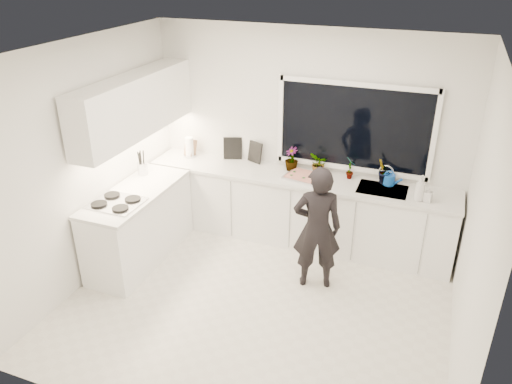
% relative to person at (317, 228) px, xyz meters
% --- Properties ---
extents(floor, '(4.00, 3.50, 0.02)m').
position_rel_person_xyz_m(floor, '(-0.49, -0.59, -0.74)').
color(floor, beige).
rests_on(floor, ground).
extents(wall_back, '(4.00, 0.02, 2.70)m').
position_rel_person_xyz_m(wall_back, '(-0.49, 1.17, 0.62)').
color(wall_back, white).
rests_on(wall_back, ground).
extents(wall_left, '(0.02, 3.50, 2.70)m').
position_rel_person_xyz_m(wall_left, '(-2.50, -0.59, 0.62)').
color(wall_left, white).
rests_on(wall_left, ground).
extents(wall_right, '(0.02, 3.50, 2.70)m').
position_rel_person_xyz_m(wall_right, '(1.52, -0.59, 0.62)').
color(wall_right, white).
rests_on(wall_right, ground).
extents(ceiling, '(4.00, 3.50, 0.02)m').
position_rel_person_xyz_m(ceiling, '(-0.49, -0.59, 1.98)').
color(ceiling, white).
rests_on(ceiling, wall_back).
extents(window, '(1.80, 0.02, 1.00)m').
position_rel_person_xyz_m(window, '(0.11, 1.14, 0.82)').
color(window, black).
rests_on(window, wall_back).
extents(base_cabinets_back, '(3.92, 0.58, 0.88)m').
position_rel_person_xyz_m(base_cabinets_back, '(-0.49, 0.86, -0.29)').
color(base_cabinets_back, white).
rests_on(base_cabinets_back, floor).
extents(base_cabinets_left, '(0.58, 1.60, 0.88)m').
position_rel_person_xyz_m(base_cabinets_left, '(-2.16, -0.24, -0.29)').
color(base_cabinets_left, white).
rests_on(base_cabinets_left, floor).
extents(countertop_back, '(3.94, 0.62, 0.04)m').
position_rel_person_xyz_m(countertop_back, '(-0.49, 0.85, 0.17)').
color(countertop_back, silver).
rests_on(countertop_back, base_cabinets_back).
extents(countertop_left, '(0.62, 1.60, 0.04)m').
position_rel_person_xyz_m(countertop_left, '(-2.16, -0.24, 0.17)').
color(countertop_left, silver).
rests_on(countertop_left, base_cabinets_left).
extents(upper_cabinets, '(0.34, 2.10, 0.70)m').
position_rel_person_xyz_m(upper_cabinets, '(-2.28, 0.11, 1.12)').
color(upper_cabinets, white).
rests_on(upper_cabinets, wall_left).
extents(sink, '(0.58, 0.42, 0.14)m').
position_rel_person_xyz_m(sink, '(0.56, 0.86, 0.14)').
color(sink, silver).
rests_on(sink, countertop_back).
extents(faucet, '(0.03, 0.03, 0.22)m').
position_rel_person_xyz_m(faucet, '(0.56, 1.06, 0.30)').
color(faucet, silver).
rests_on(faucet, countertop_back).
extents(stovetop, '(0.56, 0.48, 0.03)m').
position_rel_person_xyz_m(stovetop, '(-2.18, -0.59, 0.20)').
color(stovetop, black).
rests_on(stovetop, countertop_left).
extents(person, '(0.62, 0.50, 1.47)m').
position_rel_person_xyz_m(person, '(0.00, 0.00, 0.00)').
color(person, black).
rests_on(person, floor).
extents(pizza_tray, '(0.58, 0.47, 0.03)m').
position_rel_person_xyz_m(pizza_tray, '(-0.36, 0.83, 0.20)').
color(pizza_tray, silver).
rests_on(pizza_tray, countertop_back).
extents(pizza, '(0.52, 0.42, 0.01)m').
position_rel_person_xyz_m(pizza, '(-0.36, 0.83, 0.22)').
color(pizza, '#B2171E').
rests_on(pizza, pizza_tray).
extents(watering_can, '(0.18, 0.18, 0.13)m').
position_rel_person_xyz_m(watering_can, '(0.61, 1.02, 0.25)').
color(watering_can, '#124CAD').
rests_on(watering_can, countertop_back).
extents(paper_towel_roll, '(0.13, 0.13, 0.26)m').
position_rel_person_xyz_m(paper_towel_roll, '(-2.06, 0.96, 0.32)').
color(paper_towel_roll, white).
rests_on(paper_towel_roll, countertop_back).
extents(knife_block, '(0.15, 0.13, 0.22)m').
position_rel_person_xyz_m(knife_block, '(-2.07, 1.00, 0.30)').
color(knife_block, olive).
rests_on(knife_block, countertop_back).
extents(utensil_crock, '(0.16, 0.16, 0.16)m').
position_rel_person_xyz_m(utensil_crock, '(-2.34, 0.21, 0.27)').
color(utensil_crock, silver).
rests_on(utensil_crock, countertop_left).
extents(picture_frame_large, '(0.21, 0.10, 0.28)m').
position_rel_person_xyz_m(picture_frame_large, '(-1.16, 1.10, 0.33)').
color(picture_frame_large, black).
rests_on(picture_frame_large, countertop_back).
extents(picture_frame_small, '(0.24, 0.10, 0.30)m').
position_rel_person_xyz_m(picture_frame_small, '(-1.48, 1.10, 0.34)').
color(picture_frame_small, black).
rests_on(picture_frame_small, countertop_back).
extents(herb_plants, '(1.39, 0.29, 0.31)m').
position_rel_person_xyz_m(herb_plants, '(-0.14, 1.02, 0.33)').
color(herb_plants, '#26662D').
rests_on(herb_plants, countertop_back).
extents(soap_bottles, '(0.22, 0.15, 0.31)m').
position_rel_person_xyz_m(soap_bottles, '(1.01, 0.71, 0.32)').
color(soap_bottles, '#D8BF66').
rests_on(soap_bottles, countertop_back).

